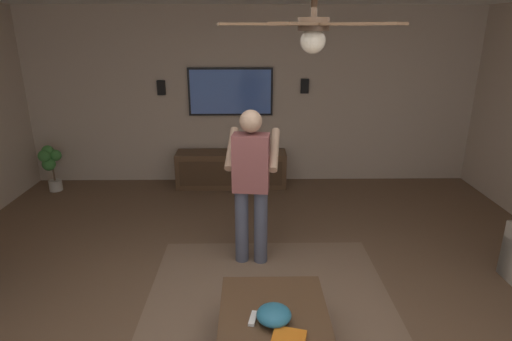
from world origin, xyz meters
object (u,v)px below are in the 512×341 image
at_px(potted_plant_short, 50,163).
at_px(remote_white, 253,318).
at_px(tv, 231,92).
at_px(wall_speaker_right, 161,88).
at_px(media_console, 231,169).
at_px(ceiling_fan, 312,29).
at_px(person_standing, 251,179).
at_px(wall_speaker_left, 305,86).
at_px(coffee_table, 274,327).
at_px(vase_round, 251,146).
at_px(bowl, 274,315).
at_px(book, 289,338).

distance_m(potted_plant_short, remote_white, 4.68).
height_order(tv, wall_speaker_right, tv).
height_order(media_console, potted_plant_short, potted_plant_short).
xyz_separation_m(wall_speaker_right, ceiling_fan, (-3.72, -1.74, 0.86)).
relative_size(person_standing, wall_speaker_left, 7.45).
bearing_deg(media_console, coffee_table, 7.15).
bearing_deg(person_standing, potted_plant_short, 62.11).
relative_size(tv, wall_speaker_right, 5.88).
bearing_deg(remote_white, vase_round, -168.20).
xyz_separation_m(person_standing, wall_speaker_right, (2.52, 1.36, 0.58)).
height_order(bowl, book, bowl).
relative_size(media_console, bowl, 6.83).
distance_m(coffee_table, remote_white, 0.20).
bearing_deg(tv, bowl, 6.51).
distance_m(media_console, bowl, 3.79).
bearing_deg(ceiling_fan, remote_white, 126.41).
bearing_deg(media_console, person_standing, 7.66).
bearing_deg(vase_round, wall_speaker_left, -71.06).
relative_size(coffee_table, potted_plant_short, 1.41).
xyz_separation_m(media_console, potted_plant_short, (-0.18, 2.72, 0.17)).
xyz_separation_m(coffee_table, media_console, (3.70, 0.46, -0.02)).
height_order(wall_speaker_left, ceiling_fan, ceiling_fan).
distance_m(coffee_table, ceiling_fan, 2.10).
xyz_separation_m(book, wall_speaker_left, (4.20, -0.59, 1.11)).
bearing_deg(potted_plant_short, ceiling_fan, -133.99).
bearing_deg(remote_white, bowl, 94.83).
xyz_separation_m(bowl, wall_speaker_right, (4.01, 1.51, 1.05)).
bearing_deg(person_standing, book, -165.03).
xyz_separation_m(vase_round, wall_speaker_left, (0.28, -0.82, 0.87)).
bearing_deg(media_console, wall_speaker_left, 102.57).
bearing_deg(bowl, book, -153.75).
xyz_separation_m(tv, wall_speaker_left, (0.01, -1.14, 0.08)).
bearing_deg(book, wall_speaker_right, -54.27).
relative_size(person_standing, book, 7.45).
bearing_deg(potted_plant_short, bowl, -138.45).
height_order(media_console, person_standing, person_standing).
bearing_deg(wall_speaker_left, remote_white, 168.29).
distance_m(media_console, wall_speaker_right, 1.65).
bearing_deg(wall_speaker_left, wall_speaker_right, 90.00).
relative_size(tv, vase_round, 5.88).
bearing_deg(ceiling_fan, wall_speaker_right, 25.13).
xyz_separation_m(potted_plant_short, book, (-3.77, -3.27, -0.03)).
height_order(person_standing, wall_speaker_right, person_standing).
height_order(bowl, ceiling_fan, ceiling_fan).
xyz_separation_m(book, ceiling_fan, (0.48, -0.14, 1.95)).
relative_size(potted_plant_short, book, 3.21).
bearing_deg(coffee_table, bowl, 174.21).
xyz_separation_m(tv, potted_plant_short, (-0.42, 2.72, -1.00)).
height_order(potted_plant_short, wall_speaker_left, wall_speaker_left).
bearing_deg(coffee_table, tv, 6.71).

